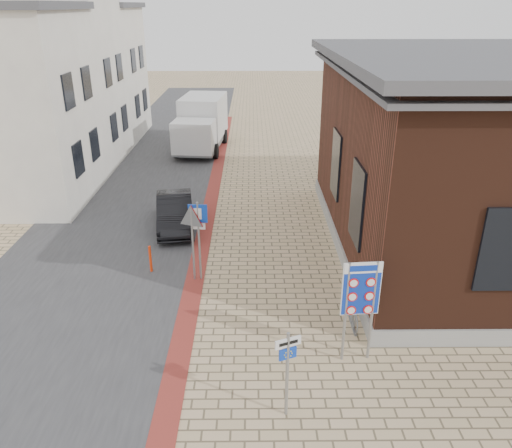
# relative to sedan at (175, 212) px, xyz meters

# --- Properties ---
(ground) EXTENTS (120.00, 120.00, 0.00)m
(ground) POSITION_rel_sedan_xyz_m (3.20, -8.69, -0.65)
(ground) COLOR tan
(ground) RESTS_ON ground
(road_strip) EXTENTS (7.00, 60.00, 0.02)m
(road_strip) POSITION_rel_sedan_xyz_m (-2.30, 6.31, -0.64)
(road_strip) COLOR #38383A
(road_strip) RESTS_ON ground
(curb_strip) EXTENTS (0.60, 40.00, 0.02)m
(curb_strip) POSITION_rel_sedan_xyz_m (1.20, 1.31, -0.63)
(curb_strip) COLOR maroon
(curb_strip) RESTS_ON ground
(townhouse_mid) EXTENTS (7.40, 6.40, 9.10)m
(townhouse_mid) POSITION_rel_sedan_xyz_m (-7.79, 9.31, 3.92)
(townhouse_mid) COLOR white
(townhouse_mid) RESTS_ON ground
(townhouse_far) EXTENTS (7.40, 6.40, 8.30)m
(townhouse_far) POSITION_rel_sedan_xyz_m (-7.79, 15.31, 3.52)
(townhouse_far) COLOR white
(townhouse_far) RESTS_ON ground
(bike_rack) EXTENTS (0.08, 1.80, 0.60)m
(bike_rack) POSITION_rel_sedan_xyz_m (5.85, -6.49, -0.38)
(bike_rack) COLOR slate
(bike_rack) RESTS_ON ground
(sedan) EXTENTS (1.94, 4.09, 1.29)m
(sedan) POSITION_rel_sedan_xyz_m (0.00, 0.00, 0.00)
(sedan) COLOR black
(sedan) RESTS_ON ground
(box_truck) EXTENTS (2.97, 6.13, 3.10)m
(box_truck) POSITION_rel_sedan_xyz_m (0.02, 11.70, 0.95)
(box_truck) COLOR slate
(box_truck) RESTS_ON ground
(border_sign) EXTENTS (0.94, 0.13, 2.74)m
(border_sign) POSITION_rel_sedan_xyz_m (5.64, -8.19, 1.32)
(border_sign) COLOR gray
(border_sign) RESTS_ON ground
(essen_sign) EXTENTS (0.55, 0.25, 2.13)m
(essen_sign) POSITION_rel_sedan_xyz_m (3.79, -10.04, 0.74)
(essen_sign) COLOR gray
(essen_sign) RESTS_ON ground
(parking_sign) EXTENTS (0.59, 0.08, 2.68)m
(parking_sign) POSITION_rel_sedan_xyz_m (1.40, -4.19, 1.20)
(parking_sign) COLOR gray
(parking_sign) RESTS_ON ground
(yield_sign) EXTENTS (0.86, 0.39, 2.55)m
(yield_sign) POSITION_rel_sedan_xyz_m (1.20, -4.22, 1.30)
(yield_sign) COLOR gray
(yield_sign) RESTS_ON ground
(bollard) EXTENTS (0.11, 0.11, 0.95)m
(bollard) POSITION_rel_sedan_xyz_m (-0.30, -3.69, -0.17)
(bollard) COLOR #FF380D
(bollard) RESTS_ON ground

